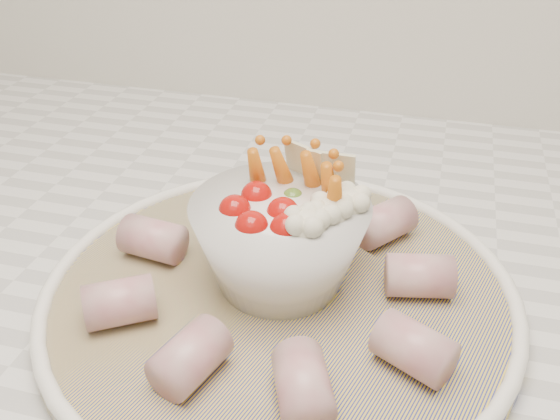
# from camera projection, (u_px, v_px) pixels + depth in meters

# --- Properties ---
(serving_platter) EXTENTS (0.47, 0.47, 0.02)m
(serving_platter) POSITION_uv_depth(u_px,v_px,m) (280.00, 293.00, 0.50)
(serving_platter) COLOR navy
(serving_platter) RESTS_ON kitchen_counter
(veggie_bowl) EXTENTS (0.14, 0.14, 0.11)m
(veggie_bowl) POSITION_uv_depth(u_px,v_px,m) (282.00, 238.00, 0.48)
(veggie_bowl) COLOR white
(veggie_bowl) RESTS_ON serving_platter
(cured_meat_rolls) EXTENTS (0.28, 0.28, 0.03)m
(cured_meat_rolls) POSITION_uv_depth(u_px,v_px,m) (279.00, 272.00, 0.49)
(cured_meat_rolls) COLOR #AC4E5B
(cured_meat_rolls) RESTS_ON serving_platter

